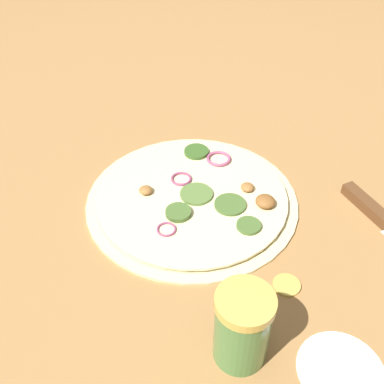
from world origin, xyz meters
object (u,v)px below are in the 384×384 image
loose_cap (287,284)px  spice_jar (242,327)px  pizza (193,198)px  knife (381,218)px

loose_cap → spice_jar: bearing=-122.7°
pizza → loose_cap: size_ratio=9.13×
pizza → loose_cap: 0.21m
knife → spice_jar: 0.32m
pizza → knife: bearing=-5.5°
spice_jar → loose_cap: 0.13m
pizza → loose_cap: pizza is taller
knife → loose_cap: bearing=-78.5°
knife → loose_cap: knife is taller
knife → pizza: bearing=-124.7°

